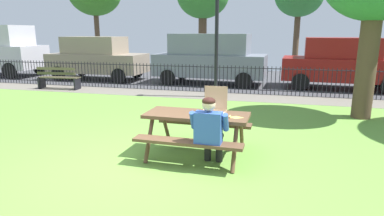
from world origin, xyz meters
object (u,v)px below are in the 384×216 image
Objects in this scene: adult_at_table at (210,129)px; parked_car_right at (342,63)px; park_bench_left at (59,78)px; parked_car_left at (97,57)px; parked_car_center at (210,58)px; pizza_box_open at (214,107)px; pizza_slice_on_table at (234,117)px; lamp_post_walkway at (217,12)px; picnic_table_foreground at (197,123)px.

adult_at_table is 9.37m from parked_car_right.
adult_at_table is 0.73× the size of park_bench_left.
parked_car_center is at bearing -0.01° from parked_car_left.
pizza_box_open reaches higher than pizza_slice_on_table.
parked_car_right is (10.42, 0.00, 0.00)m from parked_car_left.
parked_car_right reaches higher than pizza_box_open.
parked_car_left reaches higher than pizza_box_open.
adult_at_table reaches higher than pizza_slice_on_table.
pizza_box_open is 10.74m from parked_car_left.
park_bench_left is at bearing 179.70° from lamp_post_walkway.
lamp_post_walkway is at bearing 99.45° from adult_at_table.
lamp_post_walkway is at bearing -147.19° from parked_car_right.
lamp_post_walkway is (-0.95, 5.33, 1.89)m from pizza_box_open.
pizza_slice_on_table is 8.86m from parked_car_right.
parked_car_left is (0.06, 2.78, 0.59)m from park_bench_left.
parked_car_right is at bearing 0.02° from parked_car_center.
parked_car_left and parked_car_right have the same top height.
parked_car_right reaches higher than adult_at_table.
picnic_table_foreground is 0.41× the size of parked_car_right.
pizza_slice_on_table is (0.67, -0.09, 0.18)m from picnic_table_foreground.
pizza_slice_on_table is at bearing -75.90° from parked_car_center.
lamp_post_walkway is 6.91m from parked_car_left.
picnic_table_foreground is 0.61m from adult_at_table.
parked_car_left is 0.98× the size of parked_car_right.
parked_car_center is at bearing 101.87° from pizza_box_open.
adult_at_table is 9.27m from park_bench_left.
park_bench_left is at bearing 140.07° from adult_at_table.
pizza_box_open is at bearing -79.94° from lamp_post_walkway.
picnic_table_foreground is 8.69m from park_bench_left.
picnic_table_foreground is 0.41× the size of parked_car_left.
parked_car_left is (-6.71, 8.22, 0.41)m from picnic_table_foreground.
adult_at_table is at bearing -56.90° from picnic_table_foreground.
pizza_slice_on_table is 8.58m from parked_car_center.
picnic_table_foreground is 0.39× the size of parked_car_center.
lamp_post_walkway is (6.13, -0.03, 2.35)m from park_bench_left.
parked_car_left is at bearing 130.71° from pizza_box_open.
picnic_table_foreground is at bearing -80.20° from parked_car_center.
parked_car_left reaches higher than picnic_table_foreground.
parked_car_left is (-7.01, 8.14, 0.13)m from pizza_box_open.
parked_car_right is at bearing 32.81° from lamp_post_walkway.
adult_at_table is at bearing -39.93° from park_bench_left.
parked_car_left is (-6.06, 2.81, -1.76)m from lamp_post_walkway.
pizza_box_open is at bearing -37.18° from park_bench_left.
parked_car_left is at bearing 128.91° from adult_at_table.
parked_car_center reaches higher than park_bench_left.
pizza_box_open is at bearing 14.79° from picnic_table_foreground.
parked_car_right reaches higher than park_bench_left.
parked_car_center is (-0.77, 2.81, -1.67)m from lamp_post_walkway.
picnic_table_foreground is 0.70m from pizza_slice_on_table.
picnic_table_foreground is at bearing 123.10° from adult_at_table.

